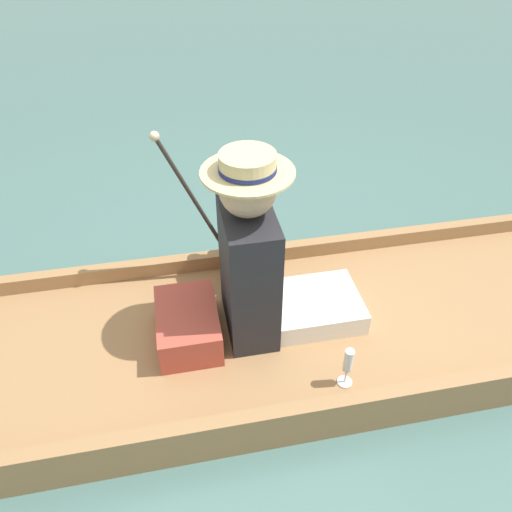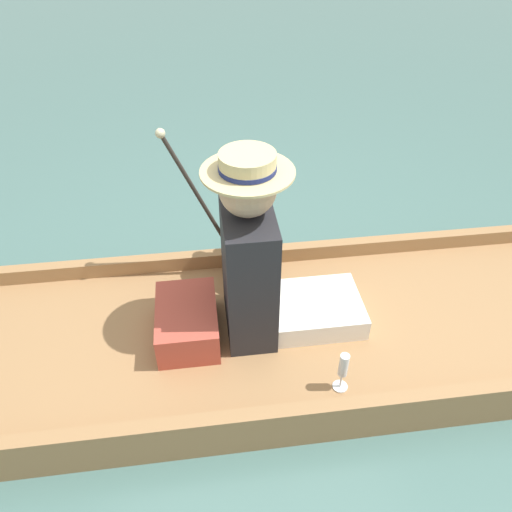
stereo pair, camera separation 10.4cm
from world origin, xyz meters
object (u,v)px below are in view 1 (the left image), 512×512
at_px(seated_person, 263,265).
at_px(walking_cane, 193,198).
at_px(teddy_bear, 236,243).
at_px(wine_glass, 348,363).

xyz_separation_m(seated_person, walking_cane, (-0.38, -0.25, 0.12)).
bearing_deg(walking_cane, teddy_bear, 82.29).
xyz_separation_m(wine_glass, walking_cane, (-0.79, -0.52, 0.36)).
height_order(seated_person, walking_cane, seated_person).
bearing_deg(wine_glass, teddy_bear, -156.22).
xyz_separation_m(teddy_bear, walking_cane, (-0.03, -0.19, 0.27)).
relative_size(teddy_bear, walking_cane, 0.54).
distance_m(teddy_bear, wine_glass, 0.84).
bearing_deg(wine_glass, walking_cane, -146.36).
bearing_deg(seated_person, walking_cane, -158.72).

